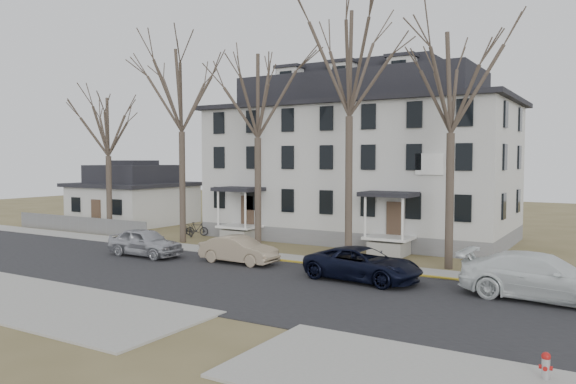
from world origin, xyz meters
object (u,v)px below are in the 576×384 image
Objects in this scene: tree_center at (350,55)px; tree_bungalow at (108,122)px; small_house at (134,197)px; tree_far_left at (181,84)px; car_silver at (145,243)px; bicycle_left at (188,230)px; tree_mid_right at (452,75)px; bicycle_right at (197,230)px; tree_mid_left at (258,90)px; car_navy at (363,265)px; boarding_house at (359,161)px; car_white at (542,278)px; fire_hydrant at (546,367)px; car_tan at (239,250)px.

tree_center reaches higher than tree_bungalow.
tree_far_left reaches higher than small_house.
bicycle_left is (-3.37, 7.44, -0.32)m from car_silver.
tree_mid_right is 24.54m from tree_bungalow.
bicycle_right is (5.92, 2.69, -7.64)m from tree_bungalow.
car_navy is (9.01, -4.92, -8.86)m from tree_mid_left.
small_house is 0.68× the size of tree_mid_left.
tree_bungalow is (-13.00, 0.00, -1.48)m from tree_mid_left.
car_navy is at bearing -65.32° from boarding_house.
car_navy is (22.01, -4.92, -7.38)m from tree_bungalow.
car_white reaches higher than car_navy.
car_navy is 17.85m from bicycle_left.
boarding_house is 20.34m from small_house.
tree_mid_right reaches higher than boarding_house.
tree_mid_left is 23.71m from fire_hydrant.
tree_far_left is 28.66m from fire_hydrant.
tree_mid_left is 10.05m from car_tan.
tree_mid_left is 2.78× the size of car_silver.
car_tan is at bearing -29.33° from tree_far_left.
tree_mid_left is (6.00, 0.00, -0.74)m from tree_far_left.
bicycle_right is at bearing 147.11° from fire_hydrant.
tree_mid_left is at bearing -138.70° from bicycle_right.
car_tan is at bearing -95.84° from boarding_house.
tree_bungalow is (-24.50, 0.00, -1.48)m from tree_mid_right.
tree_mid_left is at bearing 77.15° from car_white.
car_white is 8.21× the size of fire_hydrant.
fire_hydrant is (34.43, -19.35, -1.87)m from small_house.
car_silver is at bearing 94.94° from car_white.
tree_far_left is 10.28m from bicycle_right.
bicycle_right is at bearing 70.29° from car_navy.
tree_far_left is at bearing 180.00° from tree_mid_left.
car_white is (33.33, -10.78, -1.36)m from small_house.
tree_bungalow reaches higher than car_silver.
tree_bungalow is 1.76× the size of car_white.
tree_bungalow reaches higher than car_white.
tree_center is 2.39× the size of car_white.
tree_mid_right is 17.13m from fire_hydrant.
tree_mid_right is (17.50, 0.00, -0.74)m from tree_far_left.
tree_center is 3.44× the size of car_tan.
fire_hydrant is (15.71, -8.82, -0.33)m from car_tan.
bicycle_left is at bearing -149.80° from boarding_house.
small_house is 17.42m from car_silver.
small_house is 1.63× the size of car_navy.
tree_far_left is 3.21× the size of car_tan.
boarding_house reaches higher than car_navy.
tree_mid_right is 10.97m from car_white.
car_tan is (14.72, -4.34, -7.41)m from tree_bungalow.
tree_far_left is 1.08× the size of tree_mid_right.
boarding_house is at bearing 27.01° from tree_bungalow.
tree_mid_right is 17.05× the size of fire_hydrant.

